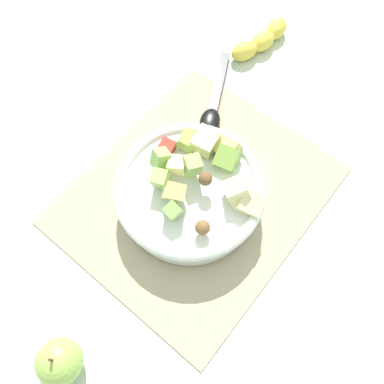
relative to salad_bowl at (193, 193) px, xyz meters
name	(u,v)px	position (x,y,z in m)	size (l,w,h in m)	color
ground_plane	(197,195)	(0.02, 0.01, -0.04)	(2.40, 2.40, 0.00)	silver
placemat	(197,194)	(0.02, 0.01, -0.04)	(0.42, 0.35, 0.01)	tan
salad_bowl	(193,193)	(0.00, 0.00, 0.00)	(0.24, 0.24, 0.10)	white
serving_spoon	(214,105)	(0.18, 0.09, -0.03)	(0.19, 0.12, 0.01)	black
whole_apple	(59,362)	(-0.30, -0.02, -0.01)	(0.06, 0.06, 0.08)	#9EC656
banana_whole	(261,40)	(0.36, 0.12, -0.03)	(0.15, 0.06, 0.04)	yellow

